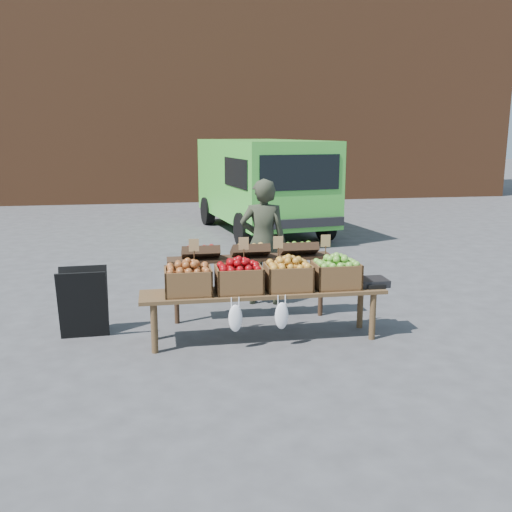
{
  "coord_description": "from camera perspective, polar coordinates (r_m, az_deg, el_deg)",
  "views": [
    {
      "loc": [
        -0.34,
        -5.91,
        2.27
      ],
      "look_at": [
        0.76,
        0.55,
        0.85
      ],
      "focal_mm": 40.0,
      "sensor_mm": 36.0,
      "label": 1
    }
  ],
  "objects": [
    {
      "name": "crate_red_apples",
      "position": [
        6.31,
        3.23,
        -2.1
      ],
      "size": [
        0.5,
        0.4,
        0.28
      ],
      "primitive_type": null,
      "color": "#AAA322",
      "rests_on": "display_bench"
    },
    {
      "name": "back_table",
      "position": [
        6.98,
        -0.6,
        -2.28
      ],
      "size": [
        2.1,
        0.44,
        1.04
      ],
      "primitive_type": null,
      "color": "#312014",
      "rests_on": "ground"
    },
    {
      "name": "delivery_van",
      "position": [
        13.19,
        0.6,
        6.95
      ],
      "size": [
        2.87,
        4.98,
        2.1
      ],
      "primitive_type": null,
      "rotation": [
        0.0,
        0.0,
        0.16
      ],
      "color": "green",
      "rests_on": "ground"
    },
    {
      "name": "display_bench",
      "position": [
        6.37,
        0.76,
        -5.92
      ],
      "size": [
        2.7,
        0.56,
        0.57
      ],
      "primitive_type": null,
      "color": "#4F3820",
      "rests_on": "ground"
    },
    {
      "name": "ground",
      "position": [
        6.34,
        -6.05,
        -8.82
      ],
      "size": [
        80.0,
        80.0,
        0.0
      ],
      "primitive_type": "plane",
      "color": "#434346"
    },
    {
      "name": "crate_golden_apples",
      "position": [
        6.16,
        -6.8,
        -2.52
      ],
      "size": [
        0.5,
        0.4,
        0.28
      ],
      "primitive_type": null,
      "color": "#AD5E2D",
      "rests_on": "display_bench"
    },
    {
      "name": "brick_building",
      "position": [
        21.09,
        -9.23,
        19.54
      ],
      "size": [
        24.0,
        4.0,
        10.0
      ],
      "primitive_type": "cube",
      "color": "brown",
      "rests_on": "ground"
    },
    {
      "name": "vendor",
      "position": [
        7.58,
        0.72,
        1.4
      ],
      "size": [
        0.67,
        0.5,
        1.69
      ],
      "primitive_type": "imported",
      "rotation": [
        0.0,
        0.0,
        2.97
      ],
      "color": "#2E3324",
      "rests_on": "ground"
    },
    {
      "name": "crate_russet_pears",
      "position": [
        6.21,
        -1.73,
        -2.32
      ],
      "size": [
        0.5,
        0.4,
        0.28
      ],
      "primitive_type": null,
      "color": "maroon",
      "rests_on": "display_bench"
    },
    {
      "name": "weighing_scale",
      "position": [
        6.61,
        11.49,
        -2.55
      ],
      "size": [
        0.34,
        0.3,
        0.08
      ],
      "primitive_type": "cube",
      "color": "black",
      "rests_on": "display_bench"
    },
    {
      "name": "crate_green_apples",
      "position": [
        6.45,
        8.0,
        -1.88
      ],
      "size": [
        0.5,
        0.4,
        0.28
      ],
      "primitive_type": null,
      "color": "#45862B",
      "rests_on": "display_bench"
    },
    {
      "name": "chalkboard_sign",
      "position": [
        6.7,
        -16.87,
        -4.49
      ],
      "size": [
        0.54,
        0.31,
        0.81
      ],
      "primitive_type": null,
      "rotation": [
        0.0,
        0.0,
        0.04
      ],
      "color": "black",
      "rests_on": "ground"
    }
  ]
}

